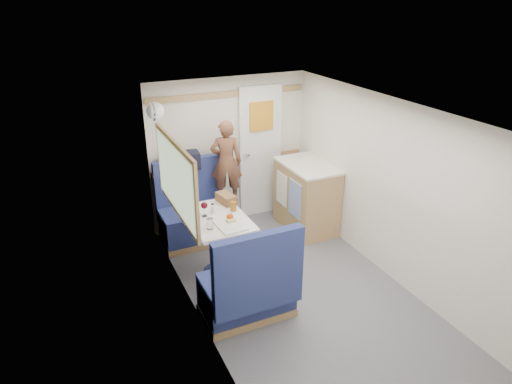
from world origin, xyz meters
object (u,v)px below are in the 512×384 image
orange_fruit (230,217)px  pepper_grinder (213,207)px  tumbler_left (210,224)px  dinette_table (217,229)px  tray (230,226)px  wine_glass (204,206)px  salt_grinder (213,209)px  dome_light (155,111)px  beer_glass (233,206)px  cheese_block (231,220)px  person (226,162)px  galley_counter (306,196)px  bench_far (195,218)px  bench_near (249,292)px  duffel_bag (181,161)px  bread_loaf (226,198)px

orange_fruit → pepper_grinder: bearing=104.1°
tumbler_left → pepper_grinder: tumbler_left is taller
dinette_table → tray: (0.05, -0.26, 0.16)m
wine_glass → salt_grinder: (0.11, 0.03, -0.08)m
tray → wine_glass: (-0.17, 0.34, 0.11)m
dome_light → beer_glass: (0.61, -0.78, -0.98)m
cheese_block → tumbler_left: 0.25m
person → galley_counter: bearing=-179.2°
bench_far → dome_light: 1.50m
salt_grinder → bench_near: bearing=-89.7°
galley_counter → duffel_bag: 1.72m
orange_fruit → cheese_block: (-0.00, -0.04, -0.02)m
bench_near → person: person is taller
beer_glass → pepper_grinder: bearing=157.9°
tray → beer_glass: (0.17, 0.33, 0.05)m
bench_far → wine_glass: bearing=-98.3°
duffel_bag → pepper_grinder: (0.07, -0.96, -0.24)m
tumbler_left → bread_loaf: size_ratio=0.45×
bread_loaf → beer_glass: bearing=-90.0°
cheese_block → bread_loaf: bearing=74.8°
tray → orange_fruit: (0.04, 0.10, 0.05)m
person → duffel_bag: bearing=-4.3°
salt_grinder → person: bearing=59.0°
beer_glass → bread_loaf: bearing=90.0°
duffel_bag → wine_glass: bearing=-88.0°
duffel_bag → salt_grinder: 1.04m
orange_fruit → salt_grinder: 0.29m
orange_fruit → bench_far: bearing=95.0°
dinette_table → wine_glass: 0.31m
duffel_bag → orange_fruit: size_ratio=6.08×
salt_grinder → bread_loaf: 0.30m
tumbler_left → bread_loaf: bearing=53.8°
tumbler_left → galley_counter: bearing=25.4°
duffel_bag → orange_fruit: (0.15, -1.28, -0.23)m
dome_light → orange_fruit: size_ratio=2.66×
dinette_table → person: (0.46, 0.89, 0.43)m
cheese_block → tumbler_left: size_ratio=0.80×
orange_fruit → tumbler_left: bearing=-166.0°
bench_near → cheese_block: bench_near is taller
pepper_grinder → orange_fruit: bearing=-75.9°
bench_far → tumbler_left: size_ratio=8.79×
orange_fruit → tray: bearing=-110.3°
galley_counter → salt_grinder: size_ratio=9.95×
cheese_block → galley_counter: bearing=28.5°
tumbler_left → pepper_grinder: bearing=66.3°
galley_counter → person: 1.18m
pepper_grinder → bread_loaf: 0.26m
galley_counter → tray: galley_counter is taller
tumbler_left → beer_glass: tumbler_left is taller
bench_near → bread_loaf: (0.23, 1.17, 0.47)m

